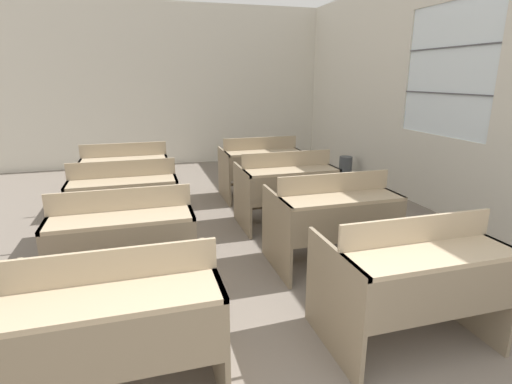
{
  "coord_description": "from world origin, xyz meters",
  "views": [
    {
      "loc": [
        -0.56,
        -0.62,
        1.69
      ],
      "look_at": [
        0.34,
        2.48,
        0.76
      ],
      "focal_mm": 28.0,
      "sensor_mm": 36.0,
      "label": 1
    }
  ],
  "objects_px": {
    "bench_third_left": "(125,199)",
    "bench_back_right": "(260,166)",
    "bench_third_right": "(286,187)",
    "wastepaper_bin": "(345,167)",
    "bench_second_right": "(331,218)",
    "bench_second_left": "(124,239)",
    "bench_front_left": "(117,322)",
    "bench_back_left": "(126,175)",
    "bench_front_right": "(410,277)"
  },
  "relations": [
    {
      "from": "bench_third_left",
      "to": "bench_back_right",
      "type": "height_order",
      "value": "same"
    },
    {
      "from": "bench_third_right",
      "to": "wastepaper_bin",
      "type": "bearing_deg",
      "value": 45.96
    },
    {
      "from": "bench_second_right",
      "to": "bench_third_left",
      "type": "xyz_separation_m",
      "value": [
        -1.81,
        1.11,
        0.0
      ]
    },
    {
      "from": "bench_second_left",
      "to": "bench_third_left",
      "type": "distance_m",
      "value": 1.11
    },
    {
      "from": "bench_front_left",
      "to": "wastepaper_bin",
      "type": "xyz_separation_m",
      "value": [
        3.56,
        4.1,
        -0.27
      ]
    },
    {
      "from": "bench_second_left",
      "to": "bench_back_right",
      "type": "height_order",
      "value": "same"
    },
    {
      "from": "bench_third_right",
      "to": "bench_second_right",
      "type": "bearing_deg",
      "value": -88.36
    },
    {
      "from": "bench_third_right",
      "to": "bench_back_right",
      "type": "xyz_separation_m",
      "value": [
        0.03,
        1.15,
        0.0
      ]
    },
    {
      "from": "bench_second_right",
      "to": "bench_third_right",
      "type": "xyz_separation_m",
      "value": [
        -0.03,
        1.11,
        0.0
      ]
    },
    {
      "from": "bench_second_left",
      "to": "bench_back_left",
      "type": "bearing_deg",
      "value": 90.82
    },
    {
      "from": "bench_third_left",
      "to": "wastepaper_bin",
      "type": "relative_size",
      "value": 2.83
    },
    {
      "from": "bench_front_right",
      "to": "bench_second_right",
      "type": "xyz_separation_m",
      "value": [
        0.03,
        1.16,
        0.0
      ]
    },
    {
      "from": "bench_back_left",
      "to": "bench_back_right",
      "type": "bearing_deg",
      "value": 0.06
    },
    {
      "from": "bench_back_left",
      "to": "bench_back_right",
      "type": "xyz_separation_m",
      "value": [
        1.83,
        0.0,
        0.0
      ]
    },
    {
      "from": "bench_second_right",
      "to": "bench_back_right",
      "type": "bearing_deg",
      "value": 89.96
    },
    {
      "from": "bench_front_right",
      "to": "bench_second_left",
      "type": "distance_m",
      "value": 2.11
    },
    {
      "from": "bench_front_left",
      "to": "bench_back_left",
      "type": "bearing_deg",
      "value": 90.43
    },
    {
      "from": "bench_second_left",
      "to": "bench_second_right",
      "type": "distance_m",
      "value": 1.8
    },
    {
      "from": "bench_back_right",
      "to": "wastepaper_bin",
      "type": "distance_m",
      "value": 1.91
    },
    {
      "from": "bench_front_left",
      "to": "wastepaper_bin",
      "type": "height_order",
      "value": "bench_front_left"
    },
    {
      "from": "bench_front_right",
      "to": "bench_third_right",
      "type": "relative_size",
      "value": 1.0
    },
    {
      "from": "bench_back_left",
      "to": "bench_back_right",
      "type": "height_order",
      "value": "same"
    },
    {
      "from": "bench_front_right",
      "to": "wastepaper_bin",
      "type": "distance_m",
      "value": 4.49
    },
    {
      "from": "bench_front_left",
      "to": "bench_front_right",
      "type": "distance_m",
      "value": 1.77
    },
    {
      "from": "bench_third_right",
      "to": "wastepaper_bin",
      "type": "distance_m",
      "value": 2.58
    },
    {
      "from": "bench_front_left",
      "to": "bench_third_left",
      "type": "distance_m",
      "value": 2.25
    },
    {
      "from": "bench_second_right",
      "to": "bench_second_left",
      "type": "bearing_deg",
      "value": -179.97
    },
    {
      "from": "bench_third_left",
      "to": "bench_third_right",
      "type": "xyz_separation_m",
      "value": [
        1.78,
        -0.0,
        0.0
      ]
    },
    {
      "from": "bench_second_right",
      "to": "bench_third_left",
      "type": "bearing_deg",
      "value": 148.6
    },
    {
      "from": "wastepaper_bin",
      "to": "bench_back_left",
      "type": "bearing_deg",
      "value": -169.0
    },
    {
      "from": "bench_front_right",
      "to": "bench_second_left",
      "type": "xyz_separation_m",
      "value": [
        -1.77,
        1.16,
        0.0
      ]
    },
    {
      "from": "bench_second_right",
      "to": "bench_back_right",
      "type": "height_order",
      "value": "same"
    },
    {
      "from": "bench_second_right",
      "to": "wastepaper_bin",
      "type": "distance_m",
      "value": 3.45
    },
    {
      "from": "bench_front_right",
      "to": "bench_third_left",
      "type": "bearing_deg",
      "value": 128.25
    },
    {
      "from": "bench_second_right",
      "to": "bench_third_right",
      "type": "bearing_deg",
      "value": 91.64
    },
    {
      "from": "bench_front_right",
      "to": "bench_back_right",
      "type": "relative_size",
      "value": 1.0
    },
    {
      "from": "bench_back_left",
      "to": "bench_second_right",
      "type": "bearing_deg",
      "value": -51.0
    },
    {
      "from": "bench_second_left",
      "to": "bench_third_right",
      "type": "bearing_deg",
      "value": 32.12
    },
    {
      "from": "bench_second_right",
      "to": "bench_back_left",
      "type": "height_order",
      "value": "same"
    },
    {
      "from": "bench_third_right",
      "to": "bench_second_left",
      "type": "bearing_deg",
      "value": -147.88
    },
    {
      "from": "bench_front_right",
      "to": "bench_back_left",
      "type": "xyz_separation_m",
      "value": [
        -1.8,
        3.42,
        0.0
      ]
    },
    {
      "from": "bench_third_left",
      "to": "bench_third_right",
      "type": "distance_m",
      "value": 1.78
    },
    {
      "from": "bench_second_left",
      "to": "bench_third_right",
      "type": "height_order",
      "value": "same"
    },
    {
      "from": "bench_third_left",
      "to": "bench_back_right",
      "type": "relative_size",
      "value": 1.0
    },
    {
      "from": "bench_third_left",
      "to": "wastepaper_bin",
      "type": "height_order",
      "value": "bench_third_left"
    },
    {
      "from": "bench_front_left",
      "to": "bench_back_left",
      "type": "height_order",
      "value": "same"
    },
    {
      "from": "bench_back_right",
      "to": "wastepaper_bin",
      "type": "height_order",
      "value": "bench_back_right"
    },
    {
      "from": "bench_third_right",
      "to": "bench_back_left",
      "type": "height_order",
      "value": "same"
    },
    {
      "from": "bench_front_right",
      "to": "bench_second_right",
      "type": "relative_size",
      "value": 1.0
    },
    {
      "from": "bench_third_left",
      "to": "bench_third_right",
      "type": "height_order",
      "value": "same"
    }
  ]
}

